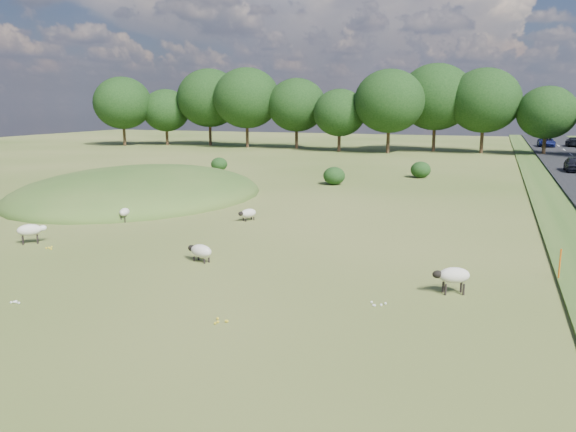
# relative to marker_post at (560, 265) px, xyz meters

# --- Properties ---
(ground) EXTENTS (160.00, 160.00, 0.00)m
(ground) POSITION_rel_marker_post_xyz_m (-13.65, 19.24, -0.60)
(ground) COLOR #3C5A1C
(ground) RESTS_ON ground
(mound) EXTENTS (16.00, 20.00, 4.00)m
(mound) POSITION_rel_marker_post_xyz_m (-25.65, 11.24, -0.60)
(mound) COLOR #33561E
(mound) RESTS_ON ground
(treeline) EXTENTS (96.28, 14.66, 11.70)m
(treeline) POSITION_rel_marker_post_xyz_m (-14.71, 54.68, 5.97)
(treeline) COLOR black
(treeline) RESTS_ON ground
(shrubs) EXTENTS (20.55, 8.48, 1.43)m
(shrubs) POSITION_rel_marker_post_xyz_m (-15.74, 25.13, 0.09)
(shrubs) COLOR black
(shrubs) RESTS_ON ground
(marker_post) EXTENTS (0.06, 0.06, 1.20)m
(marker_post) POSITION_rel_marker_post_xyz_m (0.00, 0.00, 0.00)
(marker_post) COLOR #D8590C
(marker_post) RESTS_ON ground
(sheep_1) EXTENTS (1.30, 0.82, 0.72)m
(sheep_1) POSITION_rel_marker_post_xyz_m (-13.42, -2.22, -0.15)
(sheep_1) COLOR beige
(sheep_1) RESTS_ON ground
(sheep_2) EXTENTS (0.64, 1.08, 0.75)m
(sheep_2) POSITION_rel_marker_post_xyz_m (-21.20, 3.40, -0.07)
(sheep_2) COLOR beige
(sheep_2) RESTS_ON ground
(sheep_3) EXTENTS (1.20, 1.16, 0.92)m
(sheep_3) POSITION_rel_marker_post_xyz_m (-22.21, -2.26, 0.04)
(sheep_3) COLOR beige
(sheep_3) RESTS_ON ground
(sheep_4) EXTENTS (0.91, 1.17, 0.66)m
(sheep_4) POSITION_rel_marker_post_xyz_m (-15.00, 5.96, -0.18)
(sheep_4) COLOR beige
(sheep_4) RESTS_ON ground
(sheep_5) EXTENTS (1.33, 0.91, 0.92)m
(sheep_5) POSITION_rel_marker_post_xyz_m (-3.51, -2.78, 0.04)
(sheep_5) COLOR beige
(sheep_5) RESTS_ON ground
(car_0) EXTENTS (1.91, 4.70, 1.36)m
(car_0) POSITION_rel_marker_post_xyz_m (8.25, 70.29, 0.33)
(car_0) COLOR black
(car_0) RESTS_ON road
(car_3) EXTENTS (2.22, 4.81, 1.34)m
(car_3) POSITION_rel_marker_post_xyz_m (4.45, 68.52, 0.32)
(car_3) COLOR navy
(car_3) RESTS_ON road
(car_5) EXTENTS (1.58, 3.92, 1.34)m
(car_5) POSITION_rel_marker_post_xyz_m (4.45, 35.60, 0.32)
(car_5) COLOR black
(car_5) RESTS_ON road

